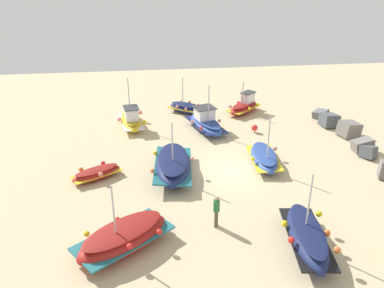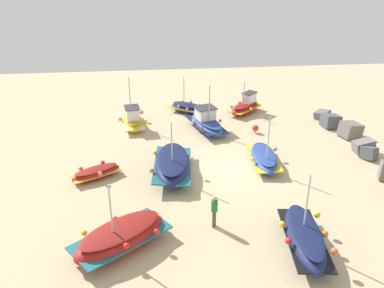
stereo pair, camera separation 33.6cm
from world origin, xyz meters
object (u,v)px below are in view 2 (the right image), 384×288
(fishing_boat_1, at_px, (132,120))
(fishing_boat_2, at_px, (206,123))
(fishing_boat_8, at_px, (246,107))
(fishing_boat_7, at_px, (187,108))
(fishing_boat_6, at_px, (96,173))
(mooring_buoy_1, at_px, (255,128))
(fishing_boat_0, at_px, (172,165))
(fishing_boat_3, at_px, (264,158))
(person_walking, at_px, (214,209))
(fishing_boat_4, at_px, (304,238))
(fishing_boat_5, at_px, (121,237))

(fishing_boat_1, distance_m, fishing_boat_2, 5.86)
(fishing_boat_8, bearing_deg, fishing_boat_7, 130.48)
(fishing_boat_6, height_order, mooring_buoy_1, fishing_boat_6)
(fishing_boat_1, xyz_separation_m, fishing_boat_7, (-2.62, 4.57, -0.15))
(fishing_boat_0, bearing_deg, fishing_boat_2, -18.73)
(fishing_boat_0, relative_size, fishing_boat_7, 1.68)
(fishing_boat_3, distance_m, mooring_buoy_1, 5.18)
(fishing_boat_7, bearing_deg, person_walking, -55.58)
(fishing_boat_8, height_order, person_walking, fishing_boat_8)
(fishing_boat_7, distance_m, fishing_boat_8, 5.02)
(fishing_boat_2, relative_size, fishing_boat_3, 1.16)
(fishing_boat_1, distance_m, fishing_boat_4, 17.81)
(fishing_boat_1, xyz_separation_m, fishing_boat_8, (-2.02, 9.55, -0.03))
(fishing_boat_2, bearing_deg, fishing_boat_3, -171.73)
(fishing_boat_7, bearing_deg, fishing_boat_2, -38.95)
(fishing_boat_6, bearing_deg, mooring_buoy_1, -2.16)
(fishing_boat_4, relative_size, fishing_boat_5, 0.99)
(fishing_boat_6, height_order, person_walking, person_walking)
(fishing_boat_4, relative_size, mooring_buoy_1, 7.94)
(mooring_buoy_1, bearing_deg, fishing_boat_0, -49.13)
(fishing_boat_3, xyz_separation_m, fishing_boat_4, (8.42, -0.36, 0.17))
(fishing_boat_8, distance_m, person_walking, 16.44)
(fishing_boat_1, relative_size, mooring_buoy_1, 6.74)
(fishing_boat_4, height_order, fishing_boat_5, fishing_boat_4)
(fishing_boat_0, distance_m, fishing_boat_8, 12.18)
(fishing_boat_7, relative_size, person_walking, 1.80)
(fishing_boat_3, xyz_separation_m, fishing_boat_5, (7.42, -8.78, 0.16))
(fishing_boat_7, distance_m, mooring_buoy_1, 6.81)
(fishing_boat_1, height_order, fishing_boat_5, fishing_boat_1)
(fishing_boat_0, height_order, fishing_boat_1, fishing_boat_1)
(fishing_boat_5, relative_size, fishing_boat_8, 1.44)
(fishing_boat_3, height_order, mooring_buoy_1, fishing_boat_3)
(fishing_boat_1, relative_size, fishing_boat_7, 1.33)
(fishing_boat_2, distance_m, fishing_boat_3, 6.68)
(fishing_boat_1, distance_m, fishing_boat_6, 8.23)
(fishing_boat_0, relative_size, person_walking, 3.02)
(fishing_boat_1, bearing_deg, fishing_boat_5, -9.41)
(fishing_boat_3, bearing_deg, fishing_boat_6, 96.12)
(fishing_boat_0, relative_size, fishing_boat_1, 1.27)
(fishing_boat_8, bearing_deg, fishing_boat_5, -162.74)
(fishing_boat_2, bearing_deg, fishing_boat_5, 138.88)
(fishing_boat_6, bearing_deg, fishing_boat_1, 46.91)
(fishing_boat_1, bearing_deg, fishing_boat_3, 40.73)
(fishing_boat_1, height_order, mooring_buoy_1, fishing_boat_1)
(fishing_boat_4, xyz_separation_m, fishing_boat_6, (-7.79, -10.26, -0.27))
(fishing_boat_0, xyz_separation_m, fishing_boat_2, (-6.68, 3.05, -0.04))
(fishing_boat_4, bearing_deg, fishing_boat_0, -137.87)
(fishing_boat_7, xyz_separation_m, person_walking, (16.20, -0.19, 0.58))
(fishing_boat_1, height_order, fishing_boat_3, fishing_boat_1)
(fishing_boat_2, height_order, fishing_boat_3, fishing_boat_2)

